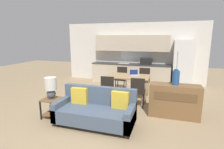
# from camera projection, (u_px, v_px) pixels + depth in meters

# --- Properties ---
(ground_plane) EXTENTS (20.00, 20.00, 0.00)m
(ground_plane) POSITION_uv_depth(u_px,v_px,m) (92.00, 128.00, 4.00)
(ground_plane) COLOR #9E8460
(wall_back) EXTENTS (6.40, 0.07, 2.70)m
(wall_back) POSITION_uv_depth(u_px,v_px,m) (132.00, 53.00, 8.05)
(wall_back) COLOR silver
(wall_back) RESTS_ON ground_plane
(kitchen_counter) EXTENTS (3.50, 0.65, 2.15)m
(kitchen_counter) POSITION_uv_depth(u_px,v_px,m) (131.00, 65.00, 7.87)
(kitchen_counter) COLOR beige
(kitchen_counter) RESTS_ON ground_plane
(refrigerator) EXTENTS (0.77, 0.72, 1.94)m
(refrigerator) POSITION_uv_depth(u_px,v_px,m) (183.00, 64.00, 7.12)
(refrigerator) COLOR white
(refrigerator) RESTS_ON ground_plane
(dining_table) EXTENTS (1.41, 0.88, 0.77)m
(dining_table) POSITION_uv_depth(u_px,v_px,m) (128.00, 78.00, 5.91)
(dining_table) COLOR tan
(dining_table) RESTS_ON ground_plane
(couch) EXTENTS (1.84, 0.80, 0.86)m
(couch) POSITION_uv_depth(u_px,v_px,m) (96.00, 110.00, 4.12)
(couch) COLOR #3D2D1E
(couch) RESTS_ON ground_plane
(side_table) EXTENTS (0.44, 0.44, 0.50)m
(side_table) POSITION_uv_depth(u_px,v_px,m) (52.00, 105.00, 4.47)
(side_table) COLOR brown
(side_table) RESTS_ON ground_plane
(table_lamp) EXTENTS (0.30, 0.30, 0.56)m
(table_lamp) POSITION_uv_depth(u_px,v_px,m) (51.00, 87.00, 4.37)
(table_lamp) COLOR #4C515B
(table_lamp) RESTS_ON side_table
(credenza) EXTENTS (1.25, 0.44, 0.86)m
(credenza) POSITION_uv_depth(u_px,v_px,m) (174.00, 101.00, 4.50)
(credenza) COLOR brown
(credenza) RESTS_ON ground_plane
(vase) EXTENTS (0.18, 0.18, 0.40)m
(vase) POSITION_uv_depth(u_px,v_px,m) (176.00, 78.00, 4.38)
(vase) COLOR #234C84
(vase) RESTS_ON credenza
(dining_chair_near_left) EXTENTS (0.45, 0.45, 0.91)m
(dining_chair_near_left) POSITION_uv_depth(u_px,v_px,m) (108.00, 88.00, 5.34)
(dining_chair_near_left) COLOR black
(dining_chair_near_left) RESTS_ON ground_plane
(dining_chair_far_right) EXTENTS (0.45, 0.45, 0.91)m
(dining_chair_far_right) POSITION_uv_depth(u_px,v_px,m) (144.00, 79.00, 6.59)
(dining_chair_far_right) COLOR black
(dining_chair_far_right) RESTS_ON ground_plane
(dining_chair_far_left) EXTENTS (0.42, 0.42, 0.91)m
(dining_chair_far_left) POSITION_uv_depth(u_px,v_px,m) (121.00, 77.00, 6.86)
(dining_chair_far_left) COLOR black
(dining_chair_far_left) RESTS_ON ground_plane
(dining_chair_near_right) EXTENTS (0.44, 0.44, 0.91)m
(dining_chair_near_right) POSITION_uv_depth(u_px,v_px,m) (138.00, 91.00, 5.10)
(dining_chair_near_right) COLOR black
(dining_chair_near_right) RESTS_ON ground_plane
(laptop) EXTENTS (0.40, 0.37, 0.20)m
(laptop) POSITION_uv_depth(u_px,v_px,m) (134.00, 74.00, 5.96)
(laptop) COLOR #B7BABC
(laptop) RESTS_ON dining_table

